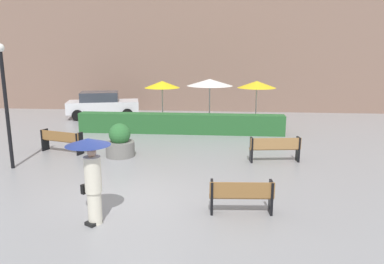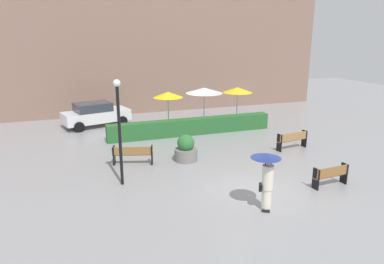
{
  "view_description": "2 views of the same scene",
  "coord_description": "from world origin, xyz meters",
  "px_view_note": "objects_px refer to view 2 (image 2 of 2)",
  "views": [
    {
      "loc": [
        2.5,
        -8.95,
        3.87
      ],
      "look_at": [
        1.37,
        3.75,
        1.09
      ],
      "focal_mm": 34.04,
      "sensor_mm": 36.0,
      "label": 1
    },
    {
      "loc": [
        -6.39,
        -10.61,
        5.67
      ],
      "look_at": [
        -1.29,
        3.68,
        1.51
      ],
      "focal_mm": 32.53,
      "sensor_mm": 36.0,
      "label": 2
    }
  ],
  "objects_px": {
    "bench_far_left": "(133,154)",
    "planter_pot": "(186,149)",
    "patio_umbrella_white": "(204,91)",
    "patio_umbrella_yellow_far": "(238,90)",
    "bench_near_right": "(331,175)",
    "parked_car": "(95,114)",
    "lamp_post": "(119,122)",
    "patio_umbrella_yellow": "(168,95)",
    "bench_far_right": "(293,139)",
    "pedestrian_with_umbrella": "(267,173)"
  },
  "relations": [
    {
      "from": "bench_near_right",
      "to": "bench_far_left",
      "type": "bearing_deg",
      "value": 143.73
    },
    {
      "from": "bench_near_right",
      "to": "patio_umbrella_yellow_far",
      "type": "distance_m",
      "value": 10.71
    },
    {
      "from": "bench_far_left",
      "to": "planter_pot",
      "type": "distance_m",
      "value": 2.47
    },
    {
      "from": "patio_umbrella_white",
      "to": "parked_car",
      "type": "distance_m",
      "value": 7.26
    },
    {
      "from": "bench_far_left",
      "to": "patio_umbrella_white",
      "type": "relative_size",
      "value": 0.73
    },
    {
      "from": "bench_far_right",
      "to": "pedestrian_with_umbrella",
      "type": "height_order",
      "value": "pedestrian_with_umbrella"
    },
    {
      "from": "planter_pot",
      "to": "bench_far_right",
      "type": "bearing_deg",
      "value": -2.4
    },
    {
      "from": "bench_far_left",
      "to": "bench_near_right",
      "type": "bearing_deg",
      "value": -36.27
    },
    {
      "from": "bench_near_right",
      "to": "planter_pot",
      "type": "distance_m",
      "value": 6.44
    },
    {
      "from": "lamp_post",
      "to": "patio_umbrella_yellow_far",
      "type": "height_order",
      "value": "lamp_post"
    },
    {
      "from": "planter_pot",
      "to": "parked_car",
      "type": "xyz_separation_m",
      "value": [
        -3.45,
        8.25,
        0.27
      ]
    },
    {
      "from": "bench_near_right",
      "to": "parked_car",
      "type": "distance_m",
      "value": 15.16
    },
    {
      "from": "bench_near_right",
      "to": "patio_umbrella_yellow",
      "type": "relative_size",
      "value": 0.64
    },
    {
      "from": "lamp_post",
      "to": "patio_umbrella_yellow",
      "type": "relative_size",
      "value": 1.7
    },
    {
      "from": "patio_umbrella_yellow",
      "to": "parked_car",
      "type": "distance_m",
      "value": 5.21
    },
    {
      "from": "bench_far_left",
      "to": "planter_pot",
      "type": "bearing_deg",
      "value": -6.83
    },
    {
      "from": "pedestrian_with_umbrella",
      "to": "lamp_post",
      "type": "relative_size",
      "value": 0.48
    },
    {
      "from": "planter_pot",
      "to": "patio_umbrella_yellow",
      "type": "height_order",
      "value": "patio_umbrella_yellow"
    },
    {
      "from": "patio_umbrella_white",
      "to": "planter_pot",
      "type": "bearing_deg",
      "value": -119.03
    },
    {
      "from": "pedestrian_with_umbrella",
      "to": "patio_umbrella_yellow",
      "type": "xyz_separation_m",
      "value": [
        -0.24,
        11.01,
        0.95
      ]
    },
    {
      "from": "pedestrian_with_umbrella",
      "to": "parked_car",
      "type": "relative_size",
      "value": 0.45
    },
    {
      "from": "bench_far_left",
      "to": "lamp_post",
      "type": "relative_size",
      "value": 0.45
    },
    {
      "from": "pedestrian_with_umbrella",
      "to": "parked_car",
      "type": "bearing_deg",
      "value": 107.74
    },
    {
      "from": "lamp_post",
      "to": "parked_car",
      "type": "bearing_deg",
      "value": 91.02
    },
    {
      "from": "lamp_post",
      "to": "patio_umbrella_yellow",
      "type": "xyz_separation_m",
      "value": [
        3.99,
        7.26,
        -0.27
      ]
    },
    {
      "from": "lamp_post",
      "to": "bench_far_right",
      "type": "bearing_deg",
      "value": 9.58
    },
    {
      "from": "bench_far_right",
      "to": "bench_far_left",
      "type": "distance_m",
      "value": 8.25
    },
    {
      "from": "planter_pot",
      "to": "patio_umbrella_yellow",
      "type": "bearing_deg",
      "value": 82.56
    },
    {
      "from": "bench_far_left",
      "to": "patio_umbrella_yellow_far",
      "type": "xyz_separation_m",
      "value": [
        8.02,
        5.47,
        1.76
      ]
    },
    {
      "from": "patio_umbrella_white",
      "to": "patio_umbrella_yellow_far",
      "type": "height_order",
      "value": "patio_umbrella_white"
    },
    {
      "from": "planter_pot",
      "to": "patio_umbrella_yellow_far",
      "type": "distance_m",
      "value": 8.2
    },
    {
      "from": "bench_far_left",
      "to": "parked_car",
      "type": "xyz_separation_m",
      "value": [
        -0.99,
        7.96,
        0.29
      ]
    },
    {
      "from": "bench_far_right",
      "to": "patio_umbrella_yellow",
      "type": "relative_size",
      "value": 0.75
    },
    {
      "from": "patio_umbrella_yellow_far",
      "to": "parked_car",
      "type": "relative_size",
      "value": 0.55
    },
    {
      "from": "bench_far_right",
      "to": "bench_near_right",
      "type": "distance_m",
      "value": 4.69
    },
    {
      "from": "bench_near_right",
      "to": "lamp_post",
      "type": "height_order",
      "value": "lamp_post"
    },
    {
      "from": "patio_umbrella_yellow_far",
      "to": "patio_umbrella_yellow",
      "type": "bearing_deg",
      "value": -176.76
    },
    {
      "from": "lamp_post",
      "to": "patio_umbrella_yellow",
      "type": "bearing_deg",
      "value": 61.22
    },
    {
      "from": "pedestrian_with_umbrella",
      "to": "parked_car",
      "type": "height_order",
      "value": "pedestrian_with_umbrella"
    },
    {
      "from": "parked_car",
      "to": "bench_near_right",
      "type": "bearing_deg",
      "value": -58.88
    },
    {
      "from": "patio_umbrella_white",
      "to": "patio_umbrella_yellow_far",
      "type": "bearing_deg",
      "value": 1.7
    },
    {
      "from": "bench_far_right",
      "to": "lamp_post",
      "type": "distance_m",
      "value": 9.39
    },
    {
      "from": "lamp_post",
      "to": "patio_umbrella_yellow_far",
      "type": "xyz_separation_m",
      "value": [
        8.84,
        7.54,
        -0.25
      ]
    },
    {
      "from": "bench_far_right",
      "to": "patio_umbrella_yellow_far",
      "type": "bearing_deg",
      "value": 92.03
    },
    {
      "from": "bench_far_right",
      "to": "patio_umbrella_yellow",
      "type": "height_order",
      "value": "patio_umbrella_yellow"
    },
    {
      "from": "patio_umbrella_yellow_far",
      "to": "parked_car",
      "type": "height_order",
      "value": "patio_umbrella_yellow_far"
    },
    {
      "from": "planter_pot",
      "to": "lamp_post",
      "type": "bearing_deg",
      "value": -151.6
    },
    {
      "from": "bench_near_right",
      "to": "patio_umbrella_white",
      "type": "height_order",
      "value": "patio_umbrella_white"
    },
    {
      "from": "bench_near_right",
      "to": "patio_umbrella_yellow_far",
      "type": "xyz_separation_m",
      "value": [
        1.18,
        10.49,
        1.79
      ]
    },
    {
      "from": "patio_umbrella_white",
      "to": "patio_umbrella_yellow_far",
      "type": "distance_m",
      "value": 2.41
    }
  ]
}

